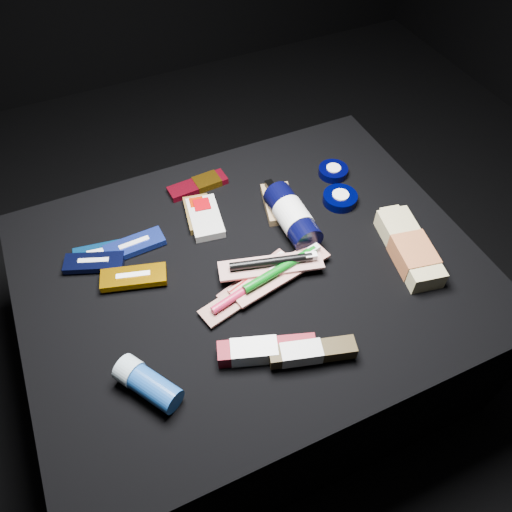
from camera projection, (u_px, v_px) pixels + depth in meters
name	position (u px, v px, depth m)	size (l,w,h in m)	color
ground	(253.00, 355.00, 1.40)	(3.00, 3.00, 0.00)	black
cloth_table	(252.00, 316.00, 1.24)	(0.98, 0.78, 0.40)	black
luna_bar_0	(102.00, 252.00, 1.10)	(0.13, 0.06, 0.02)	#0B539E
luna_bar_1	(135.00, 245.00, 1.11)	(0.13, 0.06, 0.02)	#223AB7
luna_bar_2	(94.00, 263.00, 1.08)	(0.14, 0.09, 0.02)	black
luna_bar_3	(134.00, 277.00, 1.05)	(0.15, 0.09, 0.02)	#BB7A03
clif_bar_0	(199.00, 212.00, 1.18)	(0.08, 0.12, 0.02)	brown
clif_bar_1	(205.00, 216.00, 1.17)	(0.09, 0.14, 0.02)	beige
clif_bar_2	(278.00, 202.00, 1.20)	(0.10, 0.14, 0.02)	olive
power_bar	(201.00, 184.00, 1.24)	(0.15, 0.06, 0.02)	maroon
lotion_bottle	(292.00, 216.00, 1.14)	(0.07, 0.22, 0.07)	black
cream_tin_upper	(333.00, 171.00, 1.27)	(0.07, 0.07, 0.02)	black
cream_tin_lower	(340.00, 198.00, 1.21)	(0.08, 0.08, 0.03)	black
bodywash_bottle	(410.00, 249.00, 1.09)	(0.11, 0.23, 0.05)	tan
deodorant_stick	(147.00, 383.00, 0.89)	(0.11, 0.13, 0.05)	navy
toothbrush_pack_0	(257.00, 276.00, 1.06)	(0.19, 0.10, 0.02)	#A69E9A
toothbrush_pack_1	(246.00, 291.00, 1.03)	(0.21, 0.10, 0.02)	#AAA59F
toothbrush_pack_2	(282.00, 270.00, 1.05)	(0.24, 0.10, 0.03)	silver
toothbrush_pack_3	(273.00, 263.00, 1.06)	(0.23, 0.11, 0.02)	silver
toothpaste_carton_red	(262.00, 351.00, 0.94)	(0.19, 0.10, 0.04)	maroon
toothpaste_carton_green	(308.00, 352.00, 0.93)	(0.17, 0.08, 0.03)	#312610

